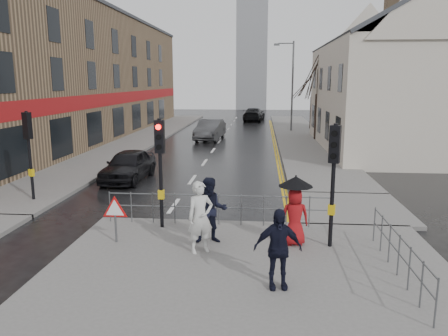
% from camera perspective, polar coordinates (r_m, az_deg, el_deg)
% --- Properties ---
extents(ground, '(120.00, 120.00, 0.00)m').
position_cam_1_polar(ground, '(13.86, -9.06, -8.38)').
color(ground, black).
rests_on(ground, ground).
extents(near_pavement, '(10.00, 9.00, 0.14)m').
position_cam_1_polar(near_pavement, '(10.23, 3.08, -15.22)').
color(near_pavement, '#605E5B').
rests_on(near_pavement, ground).
extents(left_pavement, '(4.00, 44.00, 0.14)m').
position_cam_1_polar(left_pavement, '(37.24, -10.34, 4.07)').
color(left_pavement, '#605E5B').
rests_on(left_pavement, ground).
extents(right_pavement, '(4.00, 40.00, 0.14)m').
position_cam_1_polar(right_pavement, '(38.06, 9.79, 4.24)').
color(right_pavement, '#605E5B').
rests_on(right_pavement, ground).
extents(pavement_bridge_right, '(4.00, 4.20, 0.14)m').
position_cam_1_polar(pavement_bridge_right, '(16.62, 16.04, -5.09)').
color(pavement_bridge_right, '#605E5B').
rests_on(pavement_bridge_right, ground).
extents(building_left_terrace, '(8.00, 42.00, 10.00)m').
position_cam_1_polar(building_left_terrace, '(37.86, -19.23, 11.23)').
color(building_left_terrace, '#81674A').
rests_on(building_left_terrace, ground).
extents(building_right_cream, '(9.00, 16.40, 10.10)m').
position_cam_1_polar(building_right_cream, '(31.87, 21.23, 10.81)').
color(building_right_cream, beige).
rests_on(building_right_cream, ground).
extents(church_tower, '(5.00, 5.00, 18.00)m').
position_cam_1_polar(church_tower, '(74.80, 3.68, 14.61)').
color(church_tower, gray).
rests_on(church_tower, ground).
extents(traffic_signal_near_left, '(0.28, 0.27, 3.40)m').
position_cam_1_polar(traffic_signal_near_left, '(13.38, -8.35, 1.82)').
color(traffic_signal_near_left, black).
rests_on(traffic_signal_near_left, near_pavement).
extents(traffic_signal_near_right, '(0.34, 0.33, 3.40)m').
position_cam_1_polar(traffic_signal_near_right, '(12.01, 14.15, 0.51)').
color(traffic_signal_near_right, black).
rests_on(traffic_signal_near_right, near_pavement).
extents(traffic_signal_far_left, '(0.34, 0.33, 3.40)m').
position_cam_1_polar(traffic_signal_far_left, '(18.06, -24.16, 3.39)').
color(traffic_signal_far_left, black).
rests_on(traffic_signal_far_left, left_pavement).
extents(guard_railing_front, '(7.14, 0.04, 1.00)m').
position_cam_1_polar(guard_railing_front, '(13.84, -0.69, -4.53)').
color(guard_railing_front, '#595B5E').
rests_on(guard_railing_front, near_pavement).
extents(guard_railing_side, '(0.04, 4.54, 1.00)m').
position_cam_1_polar(guard_railing_side, '(11.08, 21.92, -9.54)').
color(guard_railing_side, '#595B5E').
rests_on(guard_railing_side, near_pavement).
extents(warning_sign, '(0.80, 0.07, 1.35)m').
position_cam_1_polar(warning_sign, '(12.66, -14.05, -5.54)').
color(warning_sign, '#595B5E').
rests_on(warning_sign, near_pavement).
extents(street_lamp, '(1.83, 0.25, 8.00)m').
position_cam_1_polar(street_lamp, '(40.73, 8.69, 11.27)').
color(street_lamp, '#595B5E').
rests_on(street_lamp, right_pavement).
extents(tree_near, '(2.40, 2.40, 6.58)m').
position_cam_1_polar(tree_near, '(34.91, 12.16, 11.87)').
color(tree_near, '#2E2119').
rests_on(tree_near, right_pavement).
extents(tree_far, '(2.40, 2.40, 5.64)m').
position_cam_1_polar(tree_far, '(42.91, 11.47, 10.79)').
color(tree_far, '#2E2119').
rests_on(tree_far, right_pavement).
extents(pedestrian_a, '(0.84, 0.74, 1.93)m').
position_cam_1_polar(pedestrian_a, '(11.59, -3.11, -6.45)').
color(pedestrian_a, silver).
rests_on(pedestrian_a, near_pavement).
extents(pedestrian_b, '(1.03, 0.88, 1.88)m').
position_cam_1_polar(pedestrian_b, '(12.26, -1.71, -5.57)').
color(pedestrian_b, black).
rests_on(pedestrian_b, near_pavement).
extents(pedestrian_with_umbrella, '(0.96, 0.96, 1.95)m').
position_cam_1_polar(pedestrian_with_umbrella, '(12.21, 9.26, -5.03)').
color(pedestrian_with_umbrella, maroon).
rests_on(pedestrian_with_umbrella, near_pavement).
extents(pedestrian_d, '(1.11, 0.58, 1.81)m').
position_cam_1_polar(pedestrian_d, '(9.74, 7.02, -10.41)').
color(pedestrian_d, black).
rests_on(pedestrian_d, near_pavement).
extents(car_parked, '(1.94, 4.35, 1.45)m').
position_cam_1_polar(car_parked, '(21.08, -12.38, 0.35)').
color(car_parked, black).
rests_on(car_parked, ground).
extents(car_mid, '(2.18, 5.06, 1.62)m').
position_cam_1_polar(car_mid, '(35.08, -1.84, 5.03)').
color(car_mid, '#3F4043').
rests_on(car_mid, ground).
extents(car_far, '(2.71, 5.46, 1.52)m').
position_cam_1_polar(car_far, '(52.06, 3.93, 7.00)').
color(car_far, black).
rests_on(car_far, ground).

